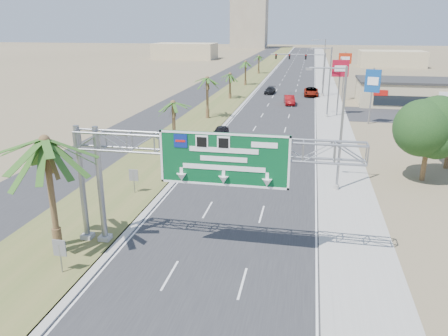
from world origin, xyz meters
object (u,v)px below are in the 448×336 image
store_building (413,93)px  car_far (270,90)px  sign_gantry (198,155)px  signal_mast (313,70)px  car_right_lane (311,92)px  car_left_lane (220,132)px  car_mid_lane (289,100)px  pole_sign_red_near (340,71)px  palm_near (44,141)px  pole_sign_blue (373,83)px  pole_sign_red_far (345,62)px

store_building → car_far: bearing=162.6°
sign_gantry → signal_mast: (6.23, 62.05, -1.21)m
sign_gantry → signal_mast: bearing=84.3°
car_right_lane → car_far: car_right_lane is taller
car_left_lane → car_mid_lane: 25.67m
sign_gantry → car_far: 64.11m
car_far → pole_sign_red_near: (11.89, -19.84, 5.87)m
car_left_lane → pole_sign_red_near: size_ratio=0.48×
signal_mast → sign_gantry: bearing=-95.7°
sign_gantry → car_mid_lane: sign_gantry is taller
sign_gantry → palm_near: size_ratio=2.01×
sign_gantry → car_left_lane: bearing=99.0°
car_right_lane → pole_sign_blue: 25.37m
car_mid_lane → pole_sign_blue: 18.31m
car_far → pole_sign_blue: bearing=-53.5°
car_mid_lane → car_right_lane: bearing=62.9°
sign_gantry → pole_sign_red_far: 59.02m
signal_mast → pole_sign_red_near: bearing=-78.0°
sign_gantry → signal_mast: size_ratio=1.63×
store_building → pole_sign_blue: 19.80m
store_building → car_left_lane: (-27.42, -28.57, -1.32)m
palm_near → signal_mast: palm_near is taller
signal_mast → car_mid_lane: 11.25m
car_left_lane → car_far: car_left_lane is taller
store_building → pole_sign_red_near: 18.29m
sign_gantry → car_mid_lane: size_ratio=3.55×
pole_sign_blue → pole_sign_red_far: size_ratio=0.89×
car_mid_lane → car_far: (-4.39, 11.63, -0.13)m
palm_near → store_building: size_ratio=0.46×
palm_near → car_mid_lane: bearing=78.8°
palm_near → pole_sign_red_near: pole_sign_red_near is taller
store_building → car_right_lane: 18.10m
palm_near → signal_mast: 65.60m
car_far → store_building: bearing=-13.3°
palm_near → car_right_lane: palm_near is taller
car_mid_lane → car_far: car_mid_lane is taller
pole_sign_blue → pole_sign_red_far: 19.26m
car_mid_lane → car_far: size_ratio=1.06×
pole_sign_red_near → car_left_lane: bearing=-131.1°
sign_gantry → car_right_lane: 62.96m
sign_gantry → palm_near: bearing=-166.7°
car_left_lane → car_right_lane: car_right_lane is taller
car_left_lane → pole_sign_blue: 22.16m
sign_gantry → palm_near: palm_near is taller
car_right_lane → pole_sign_red_far: 9.23m
signal_mast → car_left_lane: bearing=-107.1°
palm_near → signal_mast: bearing=77.3°
signal_mast → car_mid_lane: size_ratio=2.18×
signal_mast → pole_sign_blue: 24.54m
car_far → pole_sign_red_near: pole_sign_red_near is taller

